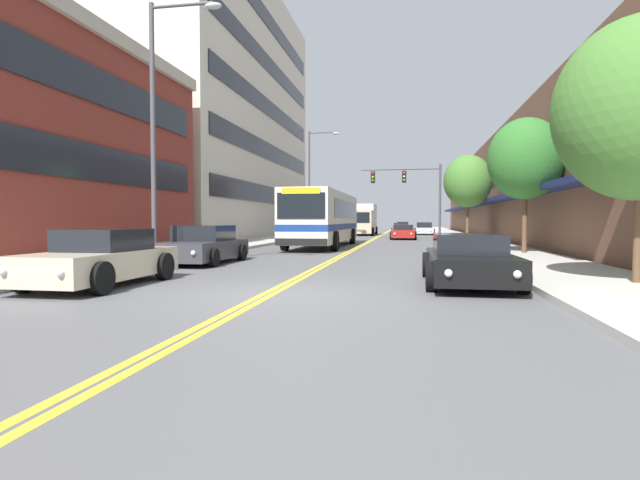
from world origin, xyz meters
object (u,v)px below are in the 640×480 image
object	(u,v)px
car_dark_grey_parked_left_far	(203,246)
car_slate_blue_moving_lead	(400,228)
car_beige_moving_third	(403,227)
box_truck	(363,219)
car_navy_parked_left_mid	(324,231)
traffic_signal_mast	(411,186)
car_champagne_parked_left_near	(101,259)
street_lamp_left_near	(162,112)
car_black_parked_right_foreground	(469,260)
street_lamp_left_far	(313,175)
fire_hydrant	(500,249)
street_tree_right_far	(468,181)
car_silver_parked_right_mid	(424,229)
street_tree_right_mid	(526,159)
city_bus	(324,217)
car_red_moving_second	(403,232)

from	to	relation	value
car_dark_grey_parked_left_far	car_slate_blue_moving_lead	world-z (taller)	car_dark_grey_parked_left_far
car_beige_moving_third	box_truck	distance (m)	17.41
car_navy_parked_left_mid	traffic_signal_mast	world-z (taller)	traffic_signal_mast
car_champagne_parked_left_near	street_lamp_left_near	bearing A→B (deg)	99.31
car_slate_blue_moving_lead	car_beige_moving_third	xyz separation A→B (m)	(0.13, 9.71, 0.04)
car_dark_grey_parked_left_far	car_beige_moving_third	distance (m)	51.50
car_black_parked_right_foreground	car_beige_moving_third	world-z (taller)	car_beige_moving_third
box_truck	street_lamp_left_far	xyz separation A→B (m)	(-3.11, -10.55, 3.62)
traffic_signal_mast	street_lamp_left_near	distance (m)	26.38
box_truck	fire_hydrant	world-z (taller)	box_truck
traffic_signal_mast	street_tree_right_far	size ratio (longest dim) A/B	1.05
car_silver_parked_right_mid	traffic_signal_mast	size ratio (longest dim) A/B	0.73
car_black_parked_right_foreground	car_silver_parked_right_mid	world-z (taller)	car_silver_parked_right_mid
street_lamp_left_near	street_lamp_left_far	size ratio (longest dim) A/B	0.96
car_beige_moving_third	street_lamp_left_near	world-z (taller)	street_lamp_left_near
car_beige_moving_third	traffic_signal_mast	bearing A→B (deg)	-87.86
street_lamp_left_near	street_tree_right_far	distance (m)	24.58
car_slate_blue_moving_lead	traffic_signal_mast	xyz separation A→B (m)	(1.17, -18.06, 3.66)
box_truck	street_tree_right_mid	xyz separation A→B (m)	(9.59, -28.37, 2.54)
car_navy_parked_left_mid	city_bus	bearing A→B (deg)	-80.34
car_silver_parked_right_mid	car_red_moving_second	world-z (taller)	car_silver_parked_right_mid
car_champagne_parked_left_near	car_slate_blue_moving_lead	xyz separation A→B (m)	(6.08, 47.60, -0.05)
car_red_moving_second	city_bus	bearing A→B (deg)	-110.61
car_champagne_parked_left_near	street_tree_right_far	bearing A→B (deg)	66.74
car_slate_blue_moving_lead	box_truck	bearing A→B (deg)	-116.94
street_lamp_left_far	car_slate_blue_moving_lead	bearing A→B (deg)	69.11
city_bus	traffic_signal_mast	size ratio (longest dim) A/B	2.01
city_bus	car_red_moving_second	xyz separation A→B (m)	(4.42, 11.76, -1.19)
car_red_moving_second	street_lamp_left_far	world-z (taller)	street_lamp_left_far
traffic_signal_mast	street_lamp_left_near	bearing A→B (deg)	-107.59
car_dark_grey_parked_left_far	street_tree_right_mid	size ratio (longest dim) A/B	0.80
city_bus	car_black_parked_right_foreground	world-z (taller)	city_bus
car_black_parked_right_foreground	car_red_moving_second	xyz separation A→B (m)	(-1.91, 28.13, -0.02)
car_navy_parked_left_mid	street_lamp_left_near	size ratio (longest dim) A/B	0.50
car_black_parked_right_foreground	street_tree_right_far	size ratio (longest dim) A/B	0.78
car_black_parked_right_foreground	car_beige_moving_third	bearing A→B (deg)	92.41
city_bus	car_navy_parked_left_mid	distance (m)	13.59
car_black_parked_right_foreground	car_slate_blue_moving_lead	distance (m)	45.87
street_lamp_left_near	car_beige_moving_third	bearing A→B (deg)	82.54
car_silver_parked_right_mid	street_lamp_left_near	xyz separation A→B (m)	(-9.35, -38.35, 4.42)
car_navy_parked_left_mid	box_truck	distance (m)	9.23
city_bus	car_beige_moving_third	size ratio (longest dim) A/B	2.55
street_lamp_left_near	car_black_parked_right_foreground	bearing A→B (deg)	-15.75
city_bus	car_champagne_parked_left_near	size ratio (longest dim) A/B	2.82
car_beige_moving_third	traffic_signal_mast	size ratio (longest dim) A/B	0.79
street_lamp_left_far	car_beige_moving_third	bearing A→B (deg)	75.88
car_champagne_parked_left_near	street_tree_right_far	size ratio (longest dim) A/B	0.74
traffic_signal_mast	car_navy_parked_left_mid	bearing A→B (deg)	164.94
car_silver_parked_right_mid	fire_hydrant	size ratio (longest dim) A/B	5.59
street_lamp_left_near	street_tree_right_mid	distance (m)	14.82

